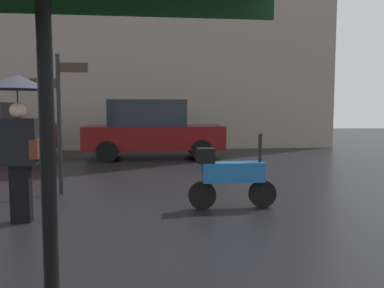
# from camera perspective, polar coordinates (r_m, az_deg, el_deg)

# --- Properties ---
(pedestrian_with_umbrella) EXTENTS (0.94, 0.94, 2.13)m
(pedestrian_with_umbrella) POSITION_cam_1_polar(r_m,az_deg,el_deg) (6.13, -23.90, 4.15)
(pedestrian_with_umbrella) COLOR black
(pedestrian_with_umbrella) RESTS_ON ground
(parked_scooter) EXTENTS (1.48, 0.32, 1.23)m
(parked_scooter) POSITION_cam_1_polar(r_m,az_deg,el_deg) (6.52, 5.53, -4.52)
(parked_scooter) COLOR black
(parked_scooter) RESTS_ON ground
(parked_car_left) EXTENTS (4.57, 2.08, 1.96)m
(parked_car_left) POSITION_cam_1_polar(r_m,az_deg,el_deg) (13.28, -5.86, 2.20)
(parked_car_left) COLOR #590C0F
(parked_car_left) RESTS_ON ground
(street_signpost) EXTENTS (1.08, 0.08, 2.69)m
(street_signpost) POSITION_cam_1_polar(r_m,az_deg,el_deg) (7.95, -18.73, 4.78)
(street_signpost) COLOR black
(street_signpost) RESTS_ON ground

